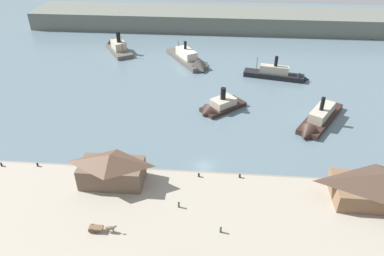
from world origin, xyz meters
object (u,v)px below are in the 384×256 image
mooring_post_center_east (1,164)px  ferry_approaching_west (280,75)px  mooring_post_center_west (37,165)px  mooring_post_west (240,176)px  pedestrian_at_waters_edge (179,204)px  ferry_departing_north (317,121)px  ferry_approaching_east (190,60)px  pedestrian_near_cart (221,229)px  mooring_post_east (199,175)px  ferry_shed_east_terminal (111,168)px  ferry_near_quay (117,47)px  ferry_mid_harbor (218,107)px  horse_cart (102,228)px

mooring_post_center_east → ferry_approaching_west: bearing=38.5°
mooring_post_center_west → mooring_post_west: (48.38, -0.13, 0.00)m
pedestrian_at_waters_edge → ferry_departing_north: (35.84, 37.08, -0.53)m
ferry_approaching_east → ferry_departing_north: bearing=-45.8°
pedestrian_near_cart → mooring_post_east: size_ratio=1.83×
ferry_shed_east_terminal → ferry_near_quay: (-20.70, 83.72, -3.49)m
ferry_near_quay → ferry_departing_north: bearing=-36.4°
ferry_near_quay → ferry_approaching_east: (31.97, -11.81, -0.12)m
mooring_post_center_west → ferry_departing_north: (71.25, 26.37, -0.21)m
ferry_shed_east_terminal → pedestrian_at_waters_edge: size_ratio=8.46×
pedestrian_at_waters_edge → mooring_post_center_east: bearing=167.2°
mooring_post_east → mooring_post_west: bearing=3.0°
pedestrian_at_waters_edge → mooring_post_west: size_ratio=1.88×
ferry_shed_east_terminal → pedestrian_near_cart: (24.62, -12.70, -3.14)m
ferry_near_quay → mooring_post_center_west: bearing=-89.2°
ferry_shed_east_terminal → ferry_approaching_east: 72.87m
pedestrian_at_waters_edge → mooring_post_west: (12.97, 10.58, -0.32)m
ferry_shed_east_terminal → ferry_approaching_east: (11.27, 71.91, -3.60)m
pedestrian_near_cart → mooring_post_center_west: bearing=159.3°
ferry_shed_east_terminal → mooring_post_west: 29.20m
mooring_post_center_west → mooring_post_center_east: 8.72m
mooring_post_center_east → ferry_near_quay: ferry_near_quay is taller
ferry_departing_north → ferry_near_quay: bearing=143.6°
ferry_approaching_west → ferry_approaching_east: ferry_approaching_west is taller
pedestrian_at_waters_edge → mooring_post_west: pedestrian_at_waters_edge is taller
mooring_post_west → ferry_approaching_east: size_ratio=0.04×
ferry_shed_east_terminal → mooring_post_center_west: bearing=168.5°
pedestrian_at_waters_edge → pedestrian_near_cart: bearing=-34.1°
ferry_mid_harbor → ferry_approaching_west: bearing=49.2°
ferry_shed_east_terminal → ferry_near_quay: bearing=103.9°
horse_cart → mooring_post_west: horse_cart is taller
horse_cart → ferry_departing_north: (49.96, 44.80, -0.69)m
ferry_shed_east_terminal → pedestrian_at_waters_edge: 17.42m
mooring_post_east → ferry_shed_east_terminal: bearing=-170.0°
mooring_post_center_east → ferry_departing_north: bearing=18.7°
mooring_post_west → mooring_post_center_east: size_ratio=1.00×
mooring_post_center_west → ferry_approaching_east: 74.61m
pedestrian_at_waters_edge → ferry_shed_east_terminal: bearing=157.0°
ferry_approaching_west → pedestrian_at_waters_edge: bearing=-112.9°
mooring_post_east → ferry_approaching_east: ferry_approaching_east is taller
mooring_post_east → mooring_post_center_east: size_ratio=1.00×
mooring_post_east → ferry_near_quay: 89.74m
mooring_post_center_west → ferry_departing_north: 75.98m
ferry_mid_harbor → ferry_approaching_west: size_ratio=0.65×
ferry_shed_east_terminal → mooring_post_east: 19.89m
ferry_near_quay → ferry_approaching_east: ferry_near_quay is taller
ferry_mid_harbor → ferry_departing_north: ferry_departing_north is taller
ferry_shed_east_terminal → pedestrian_near_cart: bearing=-27.3°
pedestrian_near_cart → mooring_post_center_west: (-44.26, 16.71, -0.30)m
pedestrian_near_cart → mooring_post_center_west: size_ratio=1.83×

